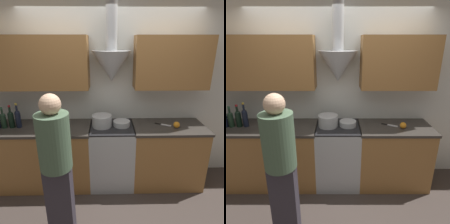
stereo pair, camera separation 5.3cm
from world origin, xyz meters
The scene contains 13 objects.
ground_plane centered at (0.00, 0.00, 0.00)m, with size 12.00×12.00×0.00m, color #423833.
wall_back centered at (-0.10, 0.61, 1.47)m, with size 8.40×0.53×2.60m.
counter_left centered at (-1.09, 0.34, 0.47)m, with size 1.58×0.62×0.93m.
counter_right centered at (0.81, 0.34, 0.47)m, with size 1.03×0.62×0.93m.
stove_range centered at (0.00, 0.34, 0.47)m, with size 0.62×0.60×0.93m.
wine_bottle_3 centered at (-1.50, 0.32, 1.06)m, with size 0.07×0.07×0.30m.
wine_bottle_4 centered at (-1.39, 0.33, 1.07)m, with size 0.08×0.08×0.32m.
wine_bottle_5 centered at (-1.30, 0.34, 1.08)m, with size 0.07×0.07×0.35m.
stock_pot centered at (-0.14, 0.34, 1.02)m, with size 0.28×0.28×0.16m.
mixing_bowl centered at (0.14, 0.35, 0.97)m, with size 0.24×0.24×0.07m.
orange_fruit centered at (0.90, 0.27, 0.98)m, with size 0.09×0.09×0.09m.
chefs_knife centered at (0.74, 0.37, 0.94)m, with size 0.22×0.13×0.01m.
person_foreground_left centered at (-0.57, -0.56, 0.91)m, with size 0.32×0.32×1.64m.
Camera 2 is at (-0.00, -2.26, 2.08)m, focal length 32.00 mm.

